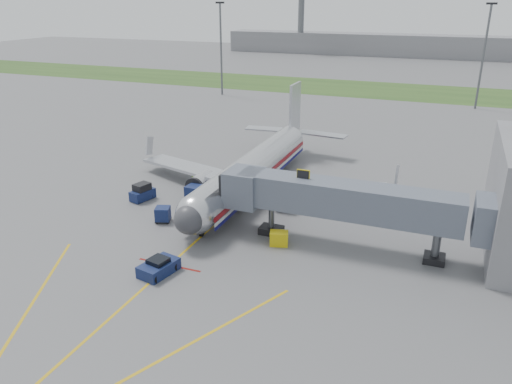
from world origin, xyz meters
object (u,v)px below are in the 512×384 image
at_px(baggage_tug, 142,193).
at_px(ramp_worker, 194,174).
at_px(airliner, 253,169).
at_px(belt_loader, 214,199).
at_px(pushback_tug, 159,267).

relative_size(baggage_tug, ramp_worker, 1.55).
xyz_separation_m(airliner, belt_loader, (-2.49, -5.57, -2.10)).
distance_m(pushback_tug, belt_loader, 15.34).
xyz_separation_m(airliner, ramp_worker, (-7.93, -0.01, -1.66)).
xyz_separation_m(pushback_tug, belt_loader, (-2.39, 15.16, -0.02)).
height_order(belt_loader, ramp_worker, belt_loader).
bearing_deg(airliner, ramp_worker, -179.89).
distance_m(belt_loader, ramp_worker, 7.79).
relative_size(airliner, ramp_worker, 18.12).
height_order(pushback_tug, belt_loader, belt_loader).
relative_size(airliner, baggage_tug, 11.67).
distance_m(pushback_tug, ramp_worker, 22.14).
height_order(airliner, ramp_worker, airliner).
bearing_deg(belt_loader, airliner, 65.93).
distance_m(airliner, baggage_tug, 13.00).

